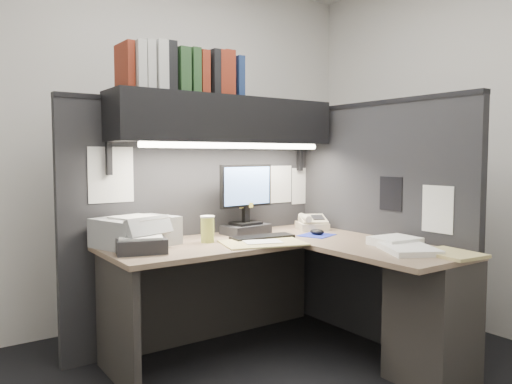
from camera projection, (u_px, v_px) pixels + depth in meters
wall_back at (161, 145)px, 3.85m from camera, size 3.50×0.04×2.70m
wall_right at (470, 144)px, 3.62m from camera, size 0.04×3.00×2.70m
partition_back at (200, 223)px, 3.44m from camera, size 1.90×0.06×1.60m
partition_right at (378, 225)px, 3.37m from camera, size 0.06×1.50×1.60m
desk at (336, 296)px, 2.93m from camera, size 1.70×1.53×0.73m
overhead_shelf at (225, 120)px, 3.30m from camera, size 1.55×0.34×0.30m
task_light_tube at (237, 146)px, 3.20m from camera, size 1.32×0.04×0.04m
monitor at (246, 206)px, 3.42m from camera, size 0.44×0.24×0.48m
keyboard at (262, 237)px, 3.22m from camera, size 0.43×0.19×0.02m
mousepad at (317, 235)px, 3.35m from camera, size 0.27×0.26×0.00m
mouse at (317, 232)px, 3.36m from camera, size 0.10×0.12×0.04m
telephone at (312, 224)px, 3.63m from camera, size 0.28×0.28×0.08m
coffee_cup at (208, 230)px, 3.08m from camera, size 0.11×0.11×0.16m
printer at (136, 232)px, 2.97m from camera, size 0.51×0.47×0.17m
notebook_stack at (141, 245)px, 2.76m from camera, size 0.32×0.29×0.08m
open_folder at (263, 243)px, 3.05m from camera, size 0.56×0.44×0.01m
paper_stack_a at (395, 241)px, 2.98m from camera, size 0.28×0.25×0.05m
paper_stack_b at (409, 249)px, 2.77m from camera, size 0.38×0.41×0.03m
manila_stack at (451, 254)px, 2.68m from camera, size 0.27×0.33×0.02m
binder_row at (183, 71)px, 3.10m from camera, size 0.79×0.26×0.30m
pinned_papers at (278, 187)px, 3.35m from camera, size 1.76×1.31×0.51m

